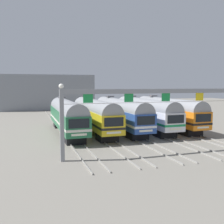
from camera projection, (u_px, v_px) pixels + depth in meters
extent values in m
plane|color=gray|center=(120.00, 131.00, 39.88)|extent=(160.00, 160.00, 0.00)
cube|color=gray|center=(51.00, 119.00, 53.28)|extent=(0.07, 70.00, 0.15)
cube|color=gray|center=(58.00, 118.00, 53.72)|extent=(0.07, 70.00, 0.15)
cube|color=gray|center=(71.00, 118.00, 54.51)|extent=(0.07, 70.00, 0.15)
cube|color=gray|center=(78.00, 118.00, 54.95)|extent=(0.07, 70.00, 0.15)
cube|color=gray|center=(90.00, 117.00, 55.73)|extent=(0.07, 70.00, 0.15)
cube|color=gray|center=(96.00, 117.00, 56.17)|extent=(0.07, 70.00, 0.15)
cube|color=gray|center=(108.00, 117.00, 56.96)|extent=(0.07, 70.00, 0.15)
cube|color=gray|center=(114.00, 116.00, 57.40)|extent=(0.07, 70.00, 0.15)
cube|color=gray|center=(125.00, 116.00, 58.18)|extent=(0.07, 70.00, 0.15)
cube|color=gray|center=(131.00, 116.00, 58.63)|extent=(0.07, 70.00, 0.15)
cube|color=#236B42|center=(67.00, 118.00, 37.20)|extent=(2.85, 18.00, 2.35)
cube|color=silver|center=(67.00, 121.00, 37.24)|extent=(2.88, 18.02, 0.28)
cylinder|color=gray|center=(67.00, 110.00, 37.08)|extent=(2.74, 17.64, 2.74)
cube|color=black|center=(79.00, 124.00, 28.62)|extent=(2.28, 0.06, 1.03)
cube|color=silver|center=(79.00, 135.00, 28.74)|extent=(1.71, 0.05, 0.24)
cube|color=black|center=(75.00, 139.00, 31.41)|extent=(2.28, 2.60, 1.05)
cube|color=black|center=(61.00, 124.00, 43.33)|extent=(2.28, 2.60, 1.05)
cube|color=#4C4C51|center=(62.00, 97.00, 41.69)|extent=(1.10, 1.10, 0.20)
cube|color=gold|center=(94.00, 117.00, 38.43)|extent=(2.85, 18.00, 2.35)
cube|color=black|center=(94.00, 119.00, 38.46)|extent=(2.88, 18.02, 0.28)
cylinder|color=gray|center=(94.00, 109.00, 38.31)|extent=(2.74, 17.64, 2.74)
cube|color=black|center=(114.00, 122.00, 29.84)|extent=(2.28, 0.06, 1.03)
cube|color=silver|center=(114.00, 133.00, 29.97)|extent=(1.71, 0.05, 0.24)
cube|color=black|center=(107.00, 137.00, 32.64)|extent=(2.28, 2.60, 1.05)
cube|color=black|center=(85.00, 123.00, 44.56)|extent=(2.28, 2.60, 1.05)
cube|color=#4C4C51|center=(87.00, 97.00, 42.92)|extent=(1.10, 1.10, 0.20)
cube|color=#284C9E|center=(120.00, 116.00, 39.65)|extent=(2.85, 18.00, 2.35)
cube|color=white|center=(120.00, 118.00, 39.69)|extent=(2.88, 18.02, 0.28)
cylinder|color=gray|center=(120.00, 108.00, 39.53)|extent=(2.74, 17.64, 2.74)
cube|color=black|center=(146.00, 121.00, 31.07)|extent=(2.28, 0.06, 1.03)
cube|color=silver|center=(146.00, 131.00, 31.20)|extent=(1.71, 0.05, 0.24)
cube|color=black|center=(137.00, 135.00, 33.87)|extent=(2.28, 2.60, 1.05)
cube|color=black|center=(108.00, 122.00, 45.78)|extent=(2.28, 2.60, 1.05)
cube|color=#4C4C51|center=(110.00, 96.00, 44.14)|extent=(1.10, 1.10, 0.20)
cube|color=white|center=(144.00, 115.00, 40.88)|extent=(2.85, 18.00, 2.35)
cube|color=#198C4C|center=(144.00, 117.00, 40.91)|extent=(2.88, 18.02, 0.28)
cylinder|color=gray|center=(145.00, 107.00, 40.76)|extent=(2.74, 17.64, 2.74)
cube|color=black|center=(176.00, 119.00, 32.30)|extent=(2.28, 0.06, 1.03)
cube|color=silver|center=(176.00, 129.00, 32.42)|extent=(1.71, 0.05, 0.24)
cube|color=black|center=(164.00, 133.00, 35.09)|extent=(2.28, 2.60, 1.05)
cube|color=black|center=(129.00, 121.00, 47.01)|extent=(2.28, 2.60, 1.05)
cube|color=#4C4C51|center=(132.00, 96.00, 45.37)|extent=(1.10, 1.10, 0.20)
cube|color=orange|center=(167.00, 114.00, 42.10)|extent=(2.85, 18.00, 2.35)
cube|color=black|center=(167.00, 116.00, 42.14)|extent=(2.88, 18.02, 0.28)
cylinder|color=gray|center=(167.00, 107.00, 41.98)|extent=(2.74, 17.64, 2.74)
cube|color=black|center=(203.00, 118.00, 33.52)|extent=(2.28, 0.06, 1.03)
cube|color=silver|center=(203.00, 127.00, 33.65)|extent=(1.71, 0.05, 0.24)
cube|color=black|center=(190.00, 131.00, 36.32)|extent=(2.28, 2.60, 1.05)
cube|color=black|center=(150.00, 120.00, 48.24)|extent=(2.28, 2.60, 1.05)
cube|color=#4C4C51|center=(153.00, 96.00, 46.59)|extent=(1.10, 1.10, 0.20)
cube|color=gray|center=(62.00, 126.00, 23.59)|extent=(0.36, 0.36, 6.50)
cube|color=gray|center=(166.00, 91.00, 26.47)|extent=(20.73, 0.32, 0.44)
cube|color=#198C3F|center=(88.00, 98.00, 24.08)|extent=(0.90, 0.08, 0.80)
cube|color=#198C3F|center=(129.00, 98.00, 25.31)|extent=(0.90, 0.08, 0.80)
cube|color=#198C3F|center=(166.00, 97.00, 26.53)|extent=(0.90, 0.08, 0.80)
cube|color=yellow|center=(200.00, 97.00, 27.76)|extent=(0.90, 0.08, 0.80)
sphere|color=white|center=(61.00, 86.00, 23.23)|extent=(0.44, 0.44, 0.44)
cylinder|color=#3F382D|center=(166.00, 102.00, 26.58)|extent=(20.73, 0.03, 0.03)
cube|color=gray|center=(47.00, 92.00, 75.11)|extent=(25.30, 10.00, 9.61)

